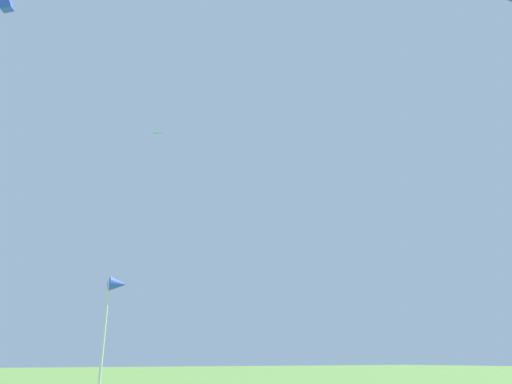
% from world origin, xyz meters
% --- Properties ---
extents(distant_kite_green_overhead_distant, '(0.94, 0.96, 0.41)m').
position_xyz_m(distant_kite_green_overhead_distant, '(8.01, 33.45, 17.75)').
color(distant_kite_green_overhead_distant, green).
extents(distant_kite_blue_mid_right, '(0.81, 0.67, 0.91)m').
position_xyz_m(distant_kite_blue_mid_right, '(-2.97, 19.59, 15.34)').
color(distant_kite_blue_mid_right, blue).
extents(marker_flag, '(0.30, 0.24, 2.12)m').
position_xyz_m(marker_flag, '(0.11, 7.59, 1.84)').
color(marker_flag, silver).
rests_on(marker_flag, ground).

